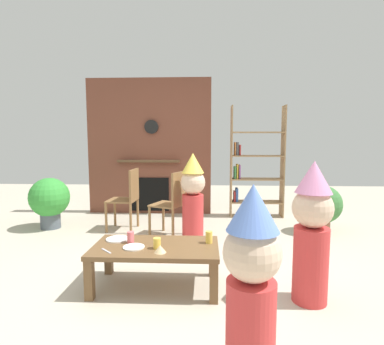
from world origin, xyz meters
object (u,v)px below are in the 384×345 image
object	(u,v)px
bookshelf	(253,166)
paper_plate_front	(134,247)
paper_cup_near_left	(131,237)
potted_plant_short	(50,199)
paper_plate_rear	(118,239)
dining_chair_middle	(174,200)
paper_cup_center	(209,237)
child_by_the_chairs	(193,195)
paper_cup_near_right	(157,243)
child_in_pink	(312,229)
birthday_cake_slice	(160,249)
coffee_table	(156,252)
potted_plant_tall	(323,205)
child_with_cone_hat	(251,282)
dining_chair_left	(128,196)

from	to	relation	value
bookshelf	paper_plate_front	world-z (taller)	bookshelf
paper_cup_near_left	potted_plant_short	world-z (taller)	potted_plant_short
paper_plate_rear	paper_cup_near_left	bearing A→B (deg)	-29.64
bookshelf	dining_chair_middle	world-z (taller)	bookshelf
paper_cup_center	paper_plate_rear	bearing A→B (deg)	176.44
child_by_the_chairs	potted_plant_short	size ratio (longest dim) A/B	1.52
paper_plate_rear	paper_cup_near_right	bearing A→B (deg)	-27.98
child_in_pink	dining_chair_middle	size ratio (longest dim) A/B	1.29
paper_cup_center	birthday_cake_slice	xyz separation A→B (m)	(-0.41, -0.26, -0.02)
paper_cup_center	birthday_cake_slice	size ratio (longest dim) A/B	1.10
child_in_pink	paper_cup_center	bearing A→B (deg)	-10.53
paper_plate_front	birthday_cake_slice	bearing A→B (deg)	-22.42
coffee_table	paper_cup_center	world-z (taller)	paper_cup_center
potted_plant_tall	potted_plant_short	xyz separation A→B (m)	(-4.00, 0.04, 0.05)
dining_chair_middle	paper_cup_near_left	bearing A→B (deg)	102.65
bookshelf	birthday_cake_slice	xyz separation A→B (m)	(-1.19, -2.84, -0.47)
paper_cup_center	dining_chair_middle	distance (m)	1.43
child_by_the_chairs	dining_chair_middle	bearing A→B (deg)	-109.63
dining_chair_middle	potted_plant_short	xyz separation A→B (m)	(-1.90, 0.34, -0.07)
paper_plate_rear	child_by_the_chairs	bearing A→B (deg)	59.60
birthday_cake_slice	child_in_pink	size ratio (longest dim) A/B	0.09
birthday_cake_slice	dining_chair_middle	world-z (taller)	dining_chair_middle
bookshelf	child_with_cone_hat	size ratio (longest dim) A/B	1.72
paper_cup_near_right	paper_plate_rear	size ratio (longest dim) A/B	0.43
paper_cup_near_right	child_by_the_chairs	size ratio (longest dim) A/B	0.08
dining_chair_middle	potted_plant_tall	world-z (taller)	dining_chair_middle
paper_cup_near_right	paper_plate_front	world-z (taller)	paper_cup_near_right
bookshelf	paper_cup_near_right	size ratio (longest dim) A/B	20.38
paper_cup_near_left	dining_chair_middle	world-z (taller)	dining_chair_middle
paper_plate_rear	dining_chair_middle	bearing A→B (deg)	73.10
paper_cup_center	potted_plant_short	world-z (taller)	potted_plant_short
potted_plant_tall	dining_chair_middle	bearing A→B (deg)	-171.88
child_by_the_chairs	paper_cup_near_left	bearing A→B (deg)	-10.89
coffee_table	birthday_cake_slice	size ratio (longest dim) A/B	11.19
bookshelf	paper_plate_rear	distance (m)	3.05
paper_cup_center	dining_chair_middle	bearing A→B (deg)	109.11
paper_cup_near_left	child_by_the_chairs	bearing A→B (deg)	66.83
paper_cup_near_left	dining_chair_middle	distance (m)	1.40
paper_plate_rear	potted_plant_tall	size ratio (longest dim) A/B	0.32
child_by_the_chairs	dining_chair_middle	world-z (taller)	child_by_the_chairs
paper_plate_rear	potted_plant_tall	world-z (taller)	potted_plant_tall
paper_cup_near_right	child_in_pink	bearing A→B (deg)	-5.35
coffee_table	birthday_cake_slice	bearing A→B (deg)	-68.89
bookshelf	child_by_the_chairs	distance (m)	1.72
paper_plate_front	dining_chair_left	distance (m)	1.89
dining_chair_left	child_in_pink	bearing A→B (deg)	139.08
paper_cup_near_left	dining_chair_left	size ratio (longest dim) A/B	0.12
paper_plate_front	child_with_cone_hat	size ratio (longest dim) A/B	0.17
child_with_cone_hat	potted_plant_short	world-z (taller)	child_with_cone_hat
coffee_table	paper_cup_near_right	xyz separation A→B (m)	(0.02, -0.07, 0.11)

